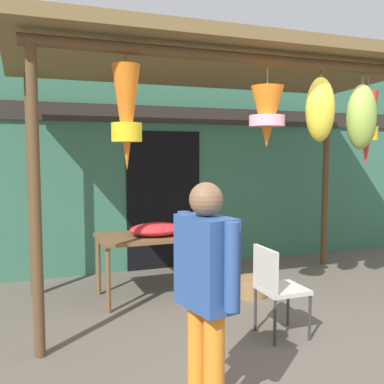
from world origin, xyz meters
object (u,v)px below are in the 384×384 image
wicker_basket_by_table (251,287)px  vendor_in_orange (206,285)px  folding_chair (275,283)px  flower_heap_on_table (158,229)px  display_table (159,240)px

wicker_basket_by_table → vendor_in_orange: vendor_in_orange is taller
folding_chair → vendor_in_orange: bearing=-138.1°
flower_heap_on_table → wicker_basket_by_table: size_ratio=1.74×
flower_heap_on_table → vendor_in_orange: (-0.41, -2.40, 0.07)m
wicker_basket_by_table → vendor_in_orange: size_ratio=0.24×
flower_heap_on_table → folding_chair: (0.70, -1.41, -0.32)m
vendor_in_orange → flower_heap_on_table: bearing=80.3°
display_table → wicker_basket_by_table: display_table is taller
flower_heap_on_table → vendor_in_orange: 2.43m
flower_heap_on_table → display_table: bearing=68.7°
display_table → vendor_in_orange: 2.52m
display_table → vendor_in_orange: bearing=-100.0°
display_table → vendor_in_orange: (-0.44, -2.47, 0.22)m
vendor_in_orange → wicker_basket_by_table: bearing=55.0°
folding_chair → vendor_in_orange: vendor_in_orange is taller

